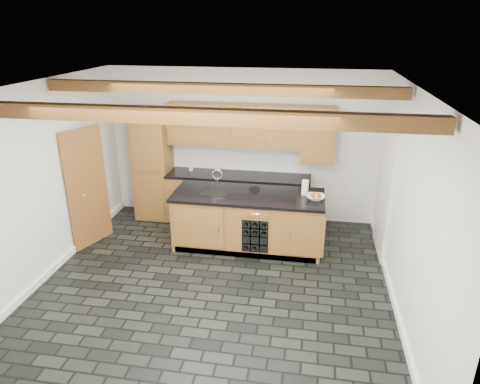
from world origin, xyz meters
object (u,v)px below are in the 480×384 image
object	(u,v)px
kitchen_scale	(254,188)
paper_towel	(305,188)
island	(248,220)
fruit_bowl	(316,197)

from	to	relation	value
kitchen_scale	paper_towel	xyz separation A→B (m)	(0.84, -0.09, 0.10)
island	fruit_bowl	distance (m)	1.18
island	paper_towel	distance (m)	1.08
island	kitchen_scale	xyz separation A→B (m)	(0.06, 0.24, 0.49)
kitchen_scale	paper_towel	distance (m)	0.85
kitchen_scale	paper_towel	world-z (taller)	paper_towel
island	paper_towel	bearing A→B (deg)	9.06
island	fruit_bowl	world-z (taller)	fruit_bowl
kitchen_scale	fruit_bowl	world-z (taller)	fruit_bowl
island	fruit_bowl	xyz separation A→B (m)	(1.07, -0.04, 0.50)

